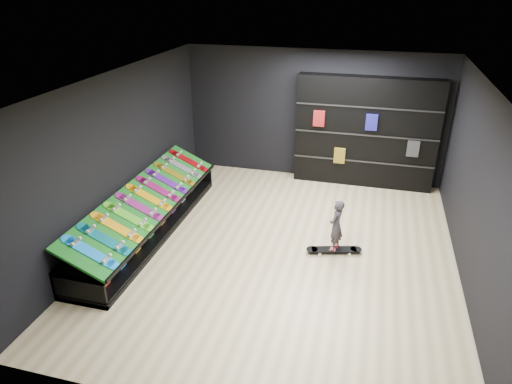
% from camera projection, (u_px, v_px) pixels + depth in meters
% --- Properties ---
extents(floor, '(6.00, 7.00, 0.01)m').
position_uv_depth(floor, '(280.00, 250.00, 8.16)').
color(floor, beige).
rests_on(floor, ground).
extents(ceiling, '(6.00, 7.00, 0.01)m').
position_uv_depth(ceiling, '(285.00, 81.00, 6.86)').
color(ceiling, white).
rests_on(ceiling, ground).
extents(wall_back, '(6.00, 0.02, 3.00)m').
position_uv_depth(wall_back, '(313.00, 116.00, 10.56)').
color(wall_back, black).
rests_on(wall_back, ground).
extents(wall_front, '(6.00, 0.02, 3.00)m').
position_uv_depth(wall_front, '(209.00, 309.00, 4.46)').
color(wall_front, black).
rests_on(wall_front, ground).
extents(wall_left, '(0.02, 7.00, 3.00)m').
position_uv_depth(wall_left, '(119.00, 156.00, 8.20)').
color(wall_left, black).
rests_on(wall_left, ground).
extents(wall_right, '(0.02, 7.00, 3.00)m').
position_uv_depth(wall_right, '(478.00, 193.00, 6.82)').
color(wall_right, black).
rests_on(wall_right, ground).
extents(display_rack, '(0.90, 4.50, 0.50)m').
position_uv_depth(display_rack, '(149.00, 220.00, 8.63)').
color(display_rack, black).
rests_on(display_rack, ground).
extents(turf_ramp, '(0.92, 4.50, 0.46)m').
position_uv_depth(turf_ramp, '(149.00, 199.00, 8.42)').
color(turf_ramp, '#0D5613').
rests_on(turf_ramp, display_rack).
extents(back_shelving, '(3.12, 0.36, 2.49)m').
position_uv_depth(back_shelving, '(366.00, 133.00, 10.23)').
color(back_shelving, black).
rests_on(back_shelving, ground).
extents(floor_skateboard, '(1.00, 0.47, 0.09)m').
position_uv_depth(floor_skateboard, '(334.00, 251.00, 8.05)').
color(floor_skateboard, black).
rests_on(floor_skateboard, ground).
extents(child, '(0.20, 0.25, 0.57)m').
position_uv_depth(child, '(335.00, 235.00, 7.91)').
color(child, black).
rests_on(child, floor_skateboard).
extents(display_board_0, '(0.93, 0.22, 0.50)m').
position_uv_depth(display_board_0, '(90.00, 252.00, 6.75)').
color(display_board_0, blue).
rests_on(display_board_0, turf_ramp).
extents(display_board_1, '(0.93, 0.22, 0.50)m').
position_uv_depth(display_board_1, '(104.00, 239.00, 7.08)').
color(display_board_1, '#0C8C99').
rests_on(display_board_1, turf_ramp).
extents(display_board_2, '(0.93, 0.22, 0.50)m').
position_uv_depth(display_board_2, '(117.00, 227.00, 7.41)').
color(display_board_2, orange).
rests_on(display_board_2, turf_ramp).
extents(display_board_3, '(0.93, 0.22, 0.50)m').
position_uv_depth(display_board_3, '(129.00, 217.00, 7.75)').
color(display_board_3, green).
rests_on(display_board_3, turf_ramp).
extents(display_board_4, '(0.93, 0.22, 0.50)m').
position_uv_depth(display_board_4, '(139.00, 207.00, 8.08)').
color(display_board_4, '#2626BF').
rests_on(display_board_4, turf_ramp).
extents(display_board_5, '(0.93, 0.22, 0.50)m').
position_uv_depth(display_board_5, '(149.00, 197.00, 8.41)').
color(display_board_5, yellow).
rests_on(display_board_5, turf_ramp).
extents(display_board_6, '(0.93, 0.22, 0.50)m').
position_uv_depth(display_board_6, '(158.00, 189.00, 8.74)').
color(display_board_6, '#E5198C').
rests_on(display_board_6, turf_ramp).
extents(display_board_7, '(0.93, 0.22, 0.50)m').
position_uv_depth(display_board_7, '(167.00, 181.00, 9.07)').
color(display_board_7, purple).
rests_on(display_board_7, turf_ramp).
extents(display_board_8, '(0.93, 0.22, 0.50)m').
position_uv_depth(display_board_8, '(175.00, 174.00, 9.40)').
color(display_board_8, yellow).
rests_on(display_board_8, turf_ramp).
extents(display_board_9, '(0.93, 0.22, 0.50)m').
position_uv_depth(display_board_9, '(182.00, 167.00, 9.74)').
color(display_board_9, black).
rests_on(display_board_9, turf_ramp).
extents(display_board_10, '(0.93, 0.22, 0.50)m').
position_uv_depth(display_board_10, '(189.00, 161.00, 10.07)').
color(display_board_10, red).
rests_on(display_board_10, turf_ramp).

